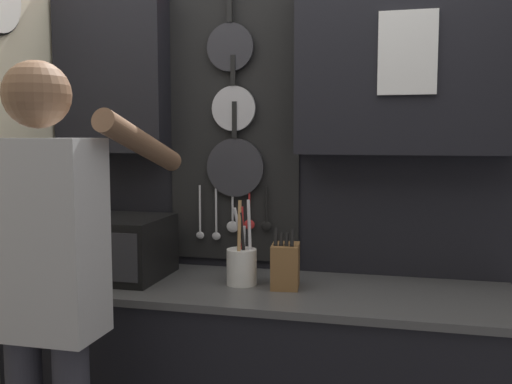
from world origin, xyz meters
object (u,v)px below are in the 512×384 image
microwave (109,247)px  person (46,277)px  utensil_crock (242,264)px  knife_block (285,265)px

microwave → person: 0.63m
person → microwave: bearing=99.4°
microwave → utensil_crock: 0.61m
microwave → knife_block: (0.79, 0.00, -0.04)m
knife_block → person: 0.93m
microwave → person: bearing=-80.6°
microwave → person: person is taller
knife_block → utensil_crock: (-0.19, -0.00, -0.00)m
utensil_crock → person: bearing=-128.8°
microwave → knife_block: size_ratio=1.96×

